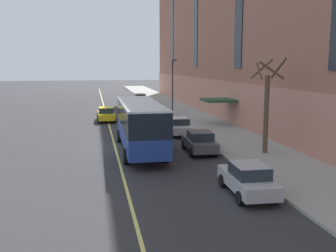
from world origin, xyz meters
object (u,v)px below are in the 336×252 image
object	(u,v)px
parked_car_champagne_1	(148,104)
parked_car_champagne_6	(140,98)
city_bus	(140,123)
parked_car_darkgray_5	(200,142)
taxi_cab	(106,114)
parked_car_black_3	(155,110)
fire_hydrant	(261,169)
street_tree_mid_block	(267,104)
parked_car_silver_0	(248,179)
parked_car_white_2	(179,126)
street_lamp	(173,81)

from	to	relation	value
parked_car_champagne_1	parked_car_champagne_6	distance (m)	8.64
city_bus	parked_car_darkgray_5	distance (m)	4.42
city_bus	parked_car_champagne_6	bearing A→B (deg)	83.28
city_bus	taxi_cab	bearing A→B (deg)	96.67
parked_car_black_3	taxi_cab	world-z (taller)	same
parked_car_champagne_1	fire_hydrant	distance (m)	34.65
city_bus	street_tree_mid_block	bearing A→B (deg)	-16.95
parked_car_silver_0	parked_car_champagne_1	size ratio (longest dim) A/B	0.93
parked_car_darkgray_5	fire_hydrant	bearing A→B (deg)	-76.00
parked_car_darkgray_5	fire_hydrant	size ratio (longest dim) A/B	6.07
parked_car_black_3	parked_car_champagne_6	bearing A→B (deg)	89.51
parked_car_white_2	parked_car_darkgray_5	xyz separation A→B (m)	(-0.11, -7.42, -0.00)
parked_car_darkgray_5	street_lamp	bearing A→B (deg)	84.45
parked_car_champagne_1	parked_car_darkgray_5	world-z (taller)	same
parked_car_darkgray_5	taxi_cab	bearing A→B (deg)	109.26
parked_car_darkgray_5	taxi_cab	xyz separation A→B (m)	(-5.98, 17.13, 0.00)
city_bus	street_lamp	world-z (taller)	street_lamp
city_bus	parked_car_silver_0	distance (m)	11.12
taxi_cab	parked_car_silver_0	bearing A→B (deg)	-77.56
city_bus	parked_car_silver_0	xyz separation A→B (m)	(3.95, -10.32, -1.29)
parked_car_darkgray_5	parked_car_champagne_6	xyz separation A→B (m)	(0.08, 36.55, -0.00)
parked_car_black_3	street_tree_mid_block	bearing A→B (deg)	-78.65
parked_car_champagne_1	fire_hydrant	bearing A→B (deg)	-87.44
fire_hydrant	street_tree_mid_block	bearing A→B (deg)	63.34
parked_car_black_3	street_lamp	distance (m)	4.31
parked_car_champagne_1	fire_hydrant	size ratio (longest dim) A/B	6.56
city_bus	parked_car_champagne_1	size ratio (longest dim) A/B	2.39
city_bus	parked_car_silver_0	world-z (taller)	city_bus
parked_car_black_3	parked_car_darkgray_5	world-z (taller)	same
fire_hydrant	parked_car_silver_0	bearing A→B (deg)	-125.15
parked_car_champagne_1	street_lamp	world-z (taller)	street_lamp
taxi_cab	parked_car_champagne_1	bearing A→B (deg)	60.47
city_bus	parked_car_white_2	xyz separation A→B (m)	(4.21, 6.40, -1.29)
street_lamp	city_bus	bearing A→B (deg)	-108.82
parked_car_champagne_1	street_tree_mid_block	size ratio (longest dim) A/B	0.72
city_bus	street_tree_mid_block	xyz separation A→B (m)	(8.37, -2.55, 1.43)
parked_car_black_3	street_tree_mid_block	size ratio (longest dim) A/B	0.72
parked_car_black_3	city_bus	bearing A→B (deg)	-102.01
street_lamp	parked_car_champagne_6	bearing A→B (deg)	95.27
taxi_cab	street_lamp	distance (m)	8.57
street_tree_mid_block	city_bus	bearing A→B (deg)	163.05
city_bus	fire_hydrant	xyz separation A→B (m)	(5.77, -7.73, -1.58)
parked_car_champagne_1	parked_car_black_3	xyz separation A→B (m)	(-0.18, -7.89, -0.00)
fire_hydrant	parked_car_champagne_6	bearing A→B (deg)	92.10
parked_car_black_3	parked_car_champagne_6	distance (m)	16.53
city_bus	parked_car_white_2	bearing A→B (deg)	56.68
parked_car_darkgray_5	street_lamp	xyz separation A→B (m)	(1.77, 18.25, 3.47)
city_bus	parked_car_darkgray_5	world-z (taller)	city_bus
parked_car_darkgray_5	parked_car_champagne_6	bearing A→B (deg)	89.87
parked_car_champagne_1	parked_car_black_3	size ratio (longest dim) A/B	1.00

